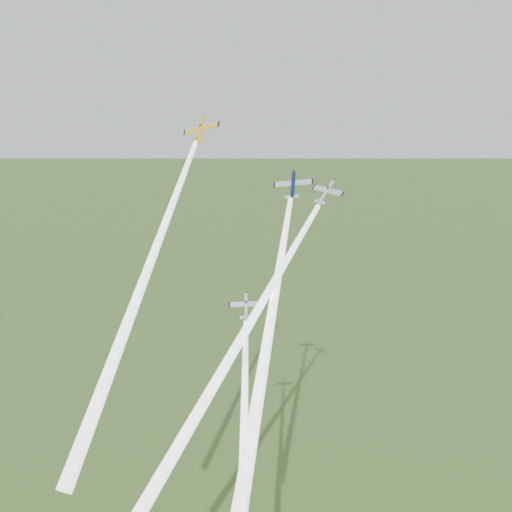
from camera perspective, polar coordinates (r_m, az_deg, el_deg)
The scene contains 8 objects.
plane_yellow at distance 129.85m, azimuth -4.96°, elevation 11.12°, with size 8.05×7.98×1.26m, color gold, non-canonical shape.
smoke_trail_yellow at distance 111.38m, azimuth -10.32°, elevation -3.12°, with size 2.48×2.48×67.17m, color white, non-canonical shape.
plane_navy at distance 121.89m, azimuth 3.30°, elevation 6.33°, with size 7.68×7.62×1.20m, color #0B1533, non-canonical shape.
smoke_trail_navy at distance 106.04m, azimuth 1.06°, elevation -7.31°, with size 2.48×2.48×56.82m, color white, non-canonical shape.
plane_silver_right at distance 116.90m, azimuth 6.28°, elevation 5.68°, with size 6.63×6.58×1.04m, color #ACB3BB, non-canonical shape.
smoke_trail_silver_right at distance 104.82m, azimuth -3.04°, elevation -10.20°, with size 2.48×2.48×68.39m, color white, non-canonical shape.
plane_silver_low at distance 122.38m, azimuth -0.88°, elevation -4.48°, with size 6.75×6.70×1.06m, color #ADB4BB, non-canonical shape.
smoke_trail_silver_low at distance 111.44m, azimuth -1.15°, elevation -20.17°, with size 2.48×2.48×61.05m, color white, non-canonical shape.
Camera 1 is at (36.24, -114.37, 124.17)m, focal length 45.00 mm.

